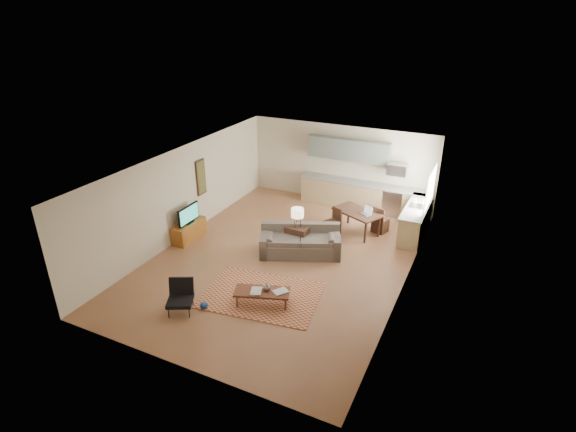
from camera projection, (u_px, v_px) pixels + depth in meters
The scene contains 25 objects.
room at pixel (283, 213), 11.70m from camera, with size 9.00×9.00×9.00m.
kitchen_counter_back at pixel (361, 196), 15.14m from camera, with size 4.26×0.64×0.92m, color tan, non-canonical shape.
kitchen_counter_right at pixel (415, 220), 13.38m from camera, with size 0.64×2.26×0.92m, color tan, non-canonical shape.
kitchen_range at pixel (394, 201), 14.72m from camera, with size 0.62×0.62×0.90m, color #A5A8AD.
kitchen_microwave at pixel (397, 169), 14.27m from camera, with size 0.62×0.40×0.35m, color #A5A8AD.
upper_cabinets at pixel (348, 150), 14.87m from camera, with size 2.80×0.34×0.70m, color slate.
window_right at pixel (431, 188), 12.81m from camera, with size 0.02×1.40×1.05m, color white.
wall_art_left at pixel (201, 177), 13.60m from camera, with size 0.06×0.42×1.10m, color olive, non-canonical shape.
triptych at pixel (338, 153), 15.23m from camera, with size 1.70×0.04×0.50m, color #F3E3C0, non-canonical shape.
rug at pixel (262, 295), 10.67m from camera, with size 2.70×1.87×0.02m, color #963724.
sofa at pixel (300, 241), 12.32m from camera, with size 2.29×0.99×0.79m, color #5C534A, non-canonical shape.
coffee_table at pixel (262, 298), 10.27m from camera, with size 1.27×0.50×0.38m, color #502516, non-canonical shape.
book_a at pixel (251, 291), 10.17m from camera, with size 0.35×0.40×0.03m, color maroon.
book_b at pixel (278, 289), 10.25m from camera, with size 0.39×0.41×0.03m, color navy.
vase at pixel (267, 286), 10.19m from camera, with size 0.19×0.19×0.18m, color black.
armchair at pixel (180, 298), 9.97m from camera, with size 0.64×0.64×0.73m, color black, non-canonical shape.
tv_credenza at pixel (189, 231), 13.19m from camera, with size 0.45×1.16×0.54m, color brown, non-canonical shape.
tv at pixel (188, 214), 12.95m from camera, with size 0.09×0.89×0.54m, color black, non-canonical shape.
console_table at pixel (297, 238), 12.57m from camera, with size 0.61×0.41×0.71m, color #351F15, non-canonical shape.
table_lamp at pixel (297, 218), 12.30m from camera, with size 0.35×0.35×0.57m, color beige, non-canonical shape.
dining_table at pixel (357, 222), 13.53m from camera, with size 1.40×0.80×0.71m, color #351F15, non-canonical shape.
dining_chair_near at pixel (333, 221), 13.45m from camera, with size 0.38×0.40×0.81m, color #351F15, non-canonical shape.
dining_chair_far at pixel (381, 219), 13.56m from camera, with size 0.40×0.42×0.85m, color #351F15, non-canonical shape.
laptop at pixel (366, 211), 13.15m from camera, with size 0.30×0.22×0.22m, color #A5A8AD, non-canonical shape.
soap_bottle at pixel (415, 200), 13.34m from camera, with size 0.10×0.10×0.19m, color #F3E3C0.
Camera 1 is at (4.69, -9.54, 6.22)m, focal length 28.00 mm.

